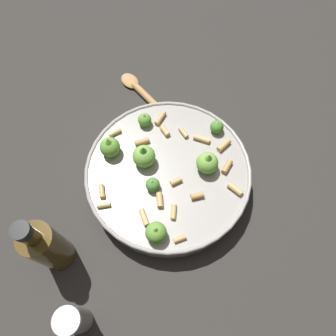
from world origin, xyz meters
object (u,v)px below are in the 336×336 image
at_px(cooking_pan, 168,174).
at_px(pepper_shaker, 74,321).
at_px(olive_oil_bottle, 47,247).
at_px(wooden_spoon, 153,103).

xyz_separation_m(cooking_pan, pepper_shaker, (-0.29, -0.08, 0.02)).
height_order(cooking_pan, olive_oil_bottle, olive_oil_bottle).
bearing_deg(olive_oil_bottle, cooking_pan, -7.71).
height_order(cooking_pan, wooden_spoon, cooking_pan).
distance_m(pepper_shaker, wooden_spoon, 0.48).
bearing_deg(wooden_spoon, cooking_pan, -124.72).
distance_m(cooking_pan, pepper_shaker, 0.31).
xyz_separation_m(olive_oil_bottle, wooden_spoon, (0.36, 0.13, -0.07)).
xyz_separation_m(pepper_shaker, olive_oil_bottle, (0.04, 0.12, 0.03)).
bearing_deg(pepper_shaker, wooden_spoon, 31.08).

